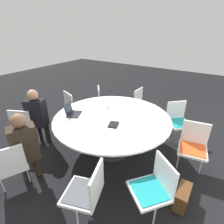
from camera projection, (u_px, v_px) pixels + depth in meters
ground_plane at (112, 150)px, 3.54m from camera, size 16.00×16.00×0.00m
conference_table at (112, 122)px, 3.25m from camera, size 2.13×2.13×0.75m
chair_0 at (25, 124)px, 3.46m from camera, size 0.57×0.58×0.86m
chair_1 at (10, 164)px, 2.45m from camera, size 0.58×0.57×0.86m
chair_2 at (87, 190)px, 2.06m from camera, size 0.55×0.54×0.86m
chair_3 at (154, 186)px, 2.12m from camera, size 0.60×0.61×0.86m
chair_4 at (193, 144)px, 2.86m from camera, size 0.49×0.51×0.86m
chair_5 at (178, 119)px, 3.64m from camera, size 0.61×0.61×0.86m
chair_6 at (142, 103)px, 4.39m from camera, size 0.45×0.43×0.86m
chair_7 at (104, 100)px, 4.58m from camera, size 0.61×0.60×0.86m
chair_8 at (74, 105)px, 4.28m from camera, size 0.54×0.55×0.86m
person_0 at (37, 114)px, 3.42m from camera, size 0.36×0.42×1.21m
person_1 at (25, 144)px, 2.54m from camera, size 0.42×0.35×1.21m
laptop at (72, 112)px, 3.27m from camera, size 0.37×0.34×0.21m
spiral_notebook at (113, 125)px, 2.93m from camera, size 0.25×0.21×0.02m
coffee_cup at (107, 106)px, 3.55m from camera, size 0.08×0.08×0.09m
handbag at (182, 197)px, 2.40m from camera, size 0.36×0.16×0.28m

